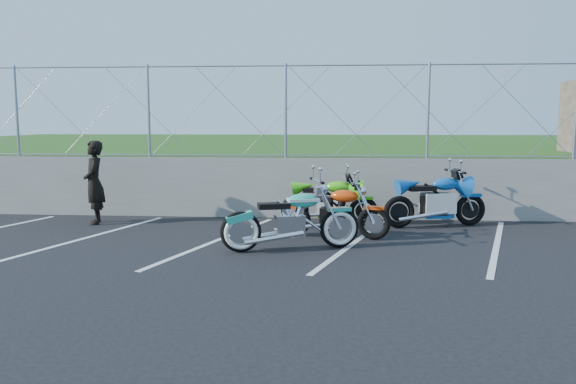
# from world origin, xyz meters

# --- Properties ---
(ground) EXTENTS (90.00, 90.00, 0.00)m
(ground) POSITION_xyz_m (0.00, 0.00, 0.00)
(ground) COLOR black
(ground) RESTS_ON ground
(retaining_wall) EXTENTS (30.00, 0.22, 1.30)m
(retaining_wall) POSITION_xyz_m (0.00, 3.50, 0.65)
(retaining_wall) COLOR slate
(retaining_wall) RESTS_ON ground
(grass_field) EXTENTS (30.00, 20.00, 1.30)m
(grass_field) POSITION_xyz_m (0.00, 13.50, 0.65)
(grass_field) COLOR #1F4612
(grass_field) RESTS_ON ground
(chain_link_fence) EXTENTS (28.00, 0.03, 2.00)m
(chain_link_fence) POSITION_xyz_m (0.00, 3.50, 2.30)
(chain_link_fence) COLOR gray
(chain_link_fence) RESTS_ON retaining_wall
(parking_lines) EXTENTS (18.29, 4.31, 0.01)m
(parking_lines) POSITION_xyz_m (1.20, 1.00, 0.00)
(parking_lines) COLOR silver
(parking_lines) RESTS_ON ground
(cruiser_turquoise) EXTENTS (2.24, 0.85, 1.14)m
(cruiser_turquoise) POSITION_xyz_m (1.37, 0.38, 0.46)
(cruiser_turquoise) COLOR black
(cruiser_turquoise) RESTS_ON ground
(naked_orange) EXTENTS (2.01, 0.68, 1.01)m
(naked_orange) POSITION_xyz_m (2.07, 1.39, 0.43)
(naked_orange) COLOR black
(naked_orange) RESTS_ON ground
(sportbike_green) EXTENTS (1.97, 0.70, 1.02)m
(sportbike_green) POSITION_xyz_m (1.97, 2.60, 0.44)
(sportbike_green) COLOR black
(sportbike_green) RESTS_ON ground
(sportbike_blue) EXTENTS (2.11, 0.82, 1.12)m
(sportbike_blue) POSITION_xyz_m (4.07, 2.61, 0.48)
(sportbike_blue) COLOR black
(sportbike_blue) RESTS_ON ground
(person_standing) EXTENTS (0.60, 0.72, 1.70)m
(person_standing) POSITION_xyz_m (-2.81, 2.40, 0.85)
(person_standing) COLOR black
(person_standing) RESTS_ON ground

